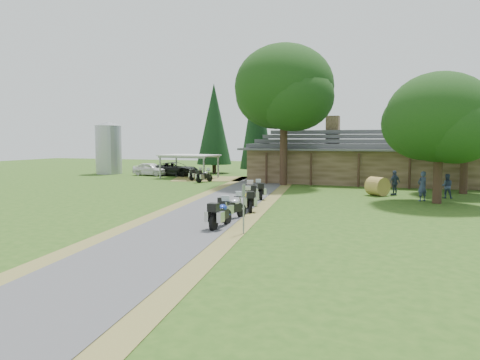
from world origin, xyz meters
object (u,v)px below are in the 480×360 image
(motorcycle_row_c, at_px, (249,199))
(silo, at_px, (109,148))
(motorcycle_row_e, at_px, (259,190))
(hay_bale, at_px, (377,186))
(motorcycle_row_d, at_px, (251,193))
(lodge, at_px, (364,156))
(motorcycle_row_b, at_px, (233,206))
(car_white_sedan, at_px, (151,167))
(carport, at_px, (189,166))
(motorcycle_row_a, at_px, (221,213))
(car_dark_suv, at_px, (176,166))
(motorcycle_carport_a, at_px, (197,174))
(motorcycle_carport_b, at_px, (204,175))

(motorcycle_row_c, bearing_deg, silo, 23.32)
(motorcycle_row_e, bearing_deg, hay_bale, -82.47)
(motorcycle_row_d, bearing_deg, lodge, -39.75)
(motorcycle_row_c, bearing_deg, motorcycle_row_b, 157.82)
(motorcycle_row_b, bearing_deg, lodge, 4.01)
(car_white_sedan, bearing_deg, motorcycle_row_b, -132.88)
(car_white_sedan, distance_m, motorcycle_row_b, 29.69)
(carport, bearing_deg, lodge, 7.84)
(car_white_sedan, relative_size, motorcycle_row_a, 2.70)
(carport, distance_m, motorcycle_row_b, 25.18)
(car_dark_suv, distance_m, hay_bale, 24.59)
(carport, relative_size, motorcycle_row_a, 2.76)
(motorcycle_row_a, relative_size, motorcycle_carport_a, 1.13)
(motorcycle_carport_a, distance_m, motorcycle_carport_b, 2.26)
(car_white_sedan, distance_m, motorcycle_row_d, 25.05)
(car_dark_suv, xyz_separation_m, motorcycle_row_b, (15.61, -24.07, -0.44))
(carport, distance_m, car_white_sedan, 5.76)
(motorcycle_row_d, bearing_deg, car_dark_suv, 15.19)
(car_white_sedan, height_order, motorcycle_carport_a, car_white_sedan)
(carport, relative_size, motorcycle_row_c, 2.88)
(motorcycle_row_c, relative_size, motorcycle_carport_b, 1.02)
(motorcycle_carport_a, distance_m, hay_bale, 18.60)
(motorcycle_row_e, bearing_deg, car_white_sedan, 23.62)
(car_white_sedan, distance_m, motorcycle_carport_a, 8.15)
(carport, height_order, motorcycle_row_e, carport)
(motorcycle_carport_b, distance_m, hay_bale, 16.58)
(car_white_sedan, bearing_deg, motorcycle_row_a, -135.00)
(motorcycle_carport_a, bearing_deg, motorcycle_row_d, -125.66)
(car_dark_suv, relative_size, motorcycle_carport_b, 3.05)
(motorcycle_row_e, bearing_deg, car_dark_suv, 17.49)
(motorcycle_carport_b, bearing_deg, motorcycle_row_b, -134.35)
(motorcycle_row_c, distance_m, motorcycle_carport_b, 17.73)
(lodge, xyz_separation_m, motorcycle_carport_b, (-13.87, -4.84, -1.80))
(carport, distance_m, motorcycle_carport_a, 2.73)
(car_dark_suv, bearing_deg, motorcycle_row_a, -142.35)
(silo, distance_m, motorcycle_row_d, 30.19)
(motorcycle_row_a, bearing_deg, carport, 29.80)
(lodge, height_order, silo, silo)
(carport, relative_size, motorcycle_row_d, 2.67)
(car_white_sedan, height_order, hay_bale, car_white_sedan)
(motorcycle_row_b, bearing_deg, car_white_sedan, 52.85)
(motorcycle_row_e, height_order, motorcycle_carport_a, motorcycle_row_e)
(motorcycle_row_b, bearing_deg, motorcycle_carport_b, 42.62)
(lodge, height_order, car_white_sedan, lodge)
(silo, xyz_separation_m, carport, (11.51, -2.57, -1.79))
(lodge, bearing_deg, car_dark_suv, 176.57)
(car_white_sedan, relative_size, motorcycle_row_e, 2.92)
(motorcycle_row_d, xyz_separation_m, motorcycle_carport_a, (-10.21, 14.27, -0.10))
(silo, relative_size, car_dark_suv, 1.04)
(car_white_sedan, relative_size, motorcycle_row_c, 2.82)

